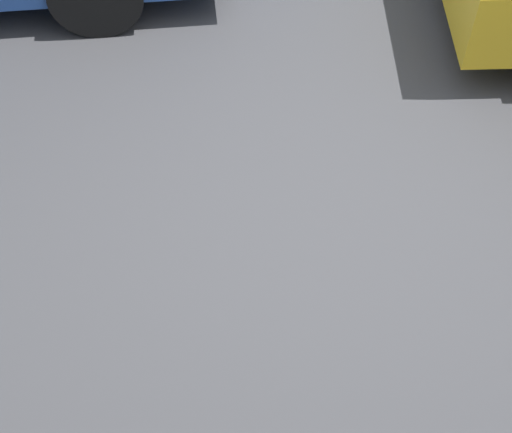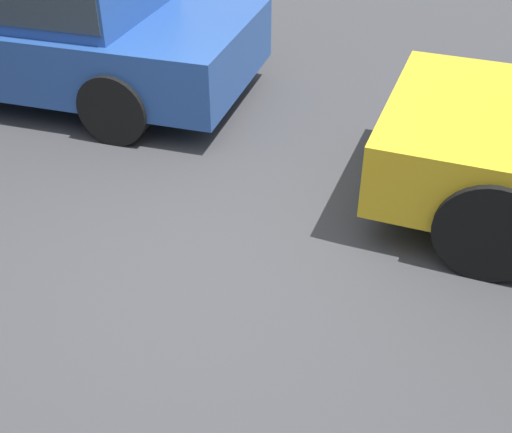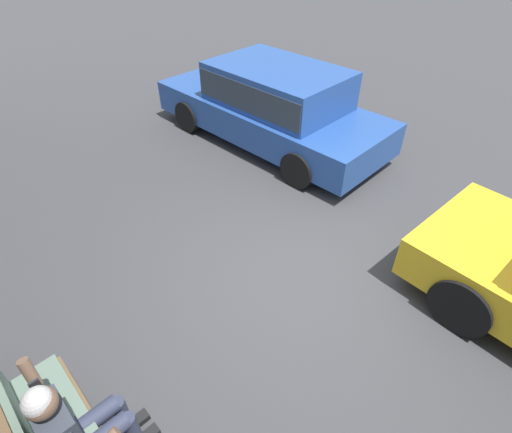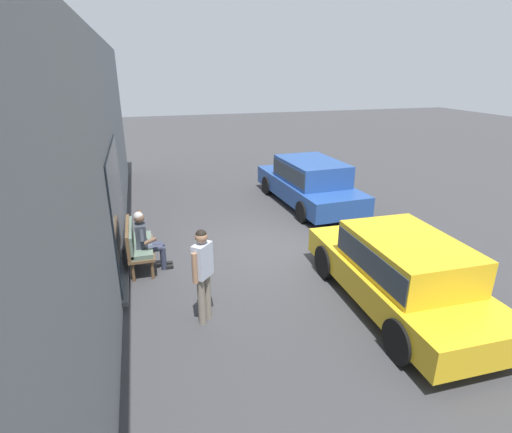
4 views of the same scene
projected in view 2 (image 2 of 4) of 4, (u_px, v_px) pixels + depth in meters
The scene contains 2 objects.
ground_plane at pixel (193, 304), 3.93m from camera, with size 60.00×60.00×0.00m, color #38383A.
parked_car_mid at pixel (22, 6), 6.15m from camera, with size 4.73×2.08×1.48m.
Camera 2 is at (-1.34, 2.60, 2.71)m, focal length 45.00 mm.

